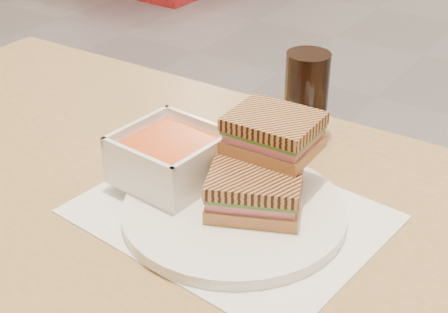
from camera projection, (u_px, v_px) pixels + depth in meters
The scene contains 7 objects.
main_table at pixel (150, 265), 0.91m from camera, with size 1.21×0.71×0.75m.
tray_liner at pixel (231, 214), 0.81m from camera, with size 0.38×0.31×0.00m.
plate at pixel (234, 211), 0.80m from camera, with size 0.28×0.28×0.01m.
soup_bowl at pixel (170, 159), 0.84m from camera, with size 0.13×0.13×0.07m.
panini_lower at pixel (255, 190), 0.79m from camera, with size 0.14×0.13×0.05m.
panini_upper at pixel (273, 133), 0.81m from camera, with size 0.11×0.09×0.05m.
cola_glass at pixel (306, 98), 0.95m from camera, with size 0.06×0.06×0.14m.
Camera 1 is at (0.39, -2.58, 1.22)m, focal length 51.89 mm.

